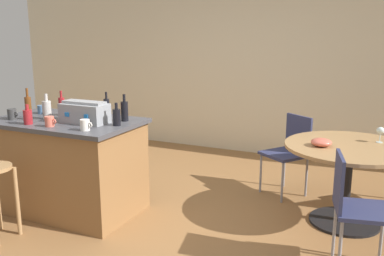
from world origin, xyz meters
TOP-DOWN VIEW (x-y plane):
  - ground_plane at (0.00, 0.00)m, footprint 8.80×8.80m
  - back_wall at (0.00, 2.73)m, footprint 8.00×0.10m
  - kitchen_island at (-0.90, -0.03)m, footprint 1.41×0.85m
  - dining_table at (1.60, 0.78)m, footprint 1.14×1.14m
  - folding_chair_far at (0.96, 1.30)m, footprint 0.56×0.56m
  - folding_chair_left at (1.71, -0.05)m, footprint 0.48×0.48m
  - toolbox at (-0.64, -0.06)m, footprint 0.43×0.23m
  - bottle_0 at (-0.31, -0.03)m, footprint 0.07×0.07m
  - bottle_1 at (-1.07, -0.32)m, footprint 0.08×0.08m
  - bottle_2 at (-1.08, -0.07)m, footprint 0.08×0.08m
  - bottle_3 at (-0.36, 0.17)m, footprint 0.07×0.07m
  - bottle_4 at (-0.63, 0.26)m, footprint 0.06×0.06m
  - bottle_5 at (-1.22, -0.16)m, footprint 0.06×0.06m
  - bottle_6 at (-1.08, 0.14)m, footprint 0.06×0.06m
  - cup_0 at (-1.33, 0.13)m, footprint 0.13×0.09m
  - cup_1 at (-1.37, -0.22)m, footprint 0.12×0.08m
  - cup_2 at (-0.44, -0.31)m, footprint 0.12×0.08m
  - cup_3 at (-0.82, -0.31)m, footprint 0.12×0.08m
  - cup_4 at (-0.96, 0.22)m, footprint 0.12×0.08m
  - wine_glass at (1.83, 0.99)m, footprint 0.07×0.07m
  - serving_bowl at (1.36, 0.64)m, footprint 0.18×0.18m

SIDE VIEW (x-z plane):
  - ground_plane at x=0.00m, z-range 0.00..0.00m
  - kitchen_island at x=-0.90m, z-range 0.00..0.90m
  - folding_chair_far at x=0.96m, z-range 0.07..0.92m
  - folding_chair_left at x=1.71m, z-range 0.08..0.96m
  - dining_table at x=1.60m, z-range 0.20..0.94m
  - serving_bowl at x=1.36m, z-range 0.74..0.81m
  - wine_glass at x=1.83m, z-range 0.77..0.92m
  - cup_0 at x=-1.33m, z-range 0.90..0.99m
  - cup_3 at x=-0.82m, z-range 0.90..0.99m
  - cup_2 at x=-0.44m, z-range 0.90..1.00m
  - cup_4 at x=-0.96m, z-range 0.90..1.00m
  - cup_1 at x=-1.37m, z-range 0.90..1.00m
  - bottle_1 at x=-1.07m, z-range 0.88..1.06m
  - bottle_0 at x=-0.31m, z-range 0.88..1.08m
  - bottle_2 at x=-1.08m, z-range 0.88..1.12m
  - bottle_4 at x=-0.63m, z-range 0.87..1.12m
  - bottle_6 at x=-1.08m, z-range 0.87..1.12m
  - toolbox at x=-0.64m, z-range 0.90..1.10m
  - bottle_3 at x=-0.36m, z-range 0.87..1.13m
  - bottle_5 at x=-1.22m, z-range 0.87..1.17m
  - back_wall at x=0.00m, z-range 0.00..2.70m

